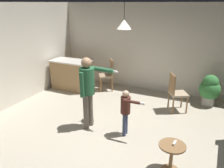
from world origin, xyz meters
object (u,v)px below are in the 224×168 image
object	(u,v)px
side_table_by_couch	(171,155)
dining_chair_near_wall	(176,91)
kitchen_counter	(71,75)
spare_remote_on_table	(175,143)
dining_chair_by_counter	(108,74)
person_adult	(88,86)
person_child	(126,108)
potted_plant_corner	(210,89)

from	to	relation	value
side_table_by_couch	dining_chair_near_wall	xyz separation A→B (m)	(-0.38, 2.36, 0.22)
kitchen_counter	spare_remote_on_table	bearing A→B (deg)	-33.82
dining_chair_by_counter	spare_remote_on_table	size ratio (longest dim) A/B	7.69
dining_chair_near_wall	spare_remote_on_table	xyz separation A→B (m)	(0.41, -2.31, -0.01)
person_adult	dining_chair_near_wall	size ratio (longest dim) A/B	1.62
kitchen_counter	dining_chair_by_counter	xyz separation A→B (m)	(1.13, 0.42, 0.07)
person_adult	person_child	world-z (taller)	person_adult
person_child	potted_plant_corner	size ratio (longest dim) A/B	1.18
kitchen_counter	person_adult	xyz separation A→B (m)	(1.78, -1.89, 0.52)
potted_plant_corner	spare_remote_on_table	bearing A→B (deg)	-96.75
side_table_by_couch	person_adult	world-z (taller)	person_adult
dining_chair_by_counter	potted_plant_corner	distance (m)	3.03
dining_chair_near_wall	spare_remote_on_table	world-z (taller)	dining_chair_near_wall
side_table_by_couch	potted_plant_corner	bearing A→B (deg)	82.87
dining_chair_near_wall	person_child	bearing A→B (deg)	-53.71
dining_chair_by_counter	dining_chair_near_wall	xyz separation A→B (m)	(2.25, -0.65, 0.00)
dining_chair_near_wall	potted_plant_corner	xyz separation A→B (m)	(0.77, 0.76, -0.07)
dining_chair_near_wall	kitchen_counter	bearing A→B (deg)	-123.56
kitchen_counter	person_child	world-z (taller)	person_child
potted_plant_corner	spare_remote_on_table	distance (m)	3.10
spare_remote_on_table	potted_plant_corner	bearing A→B (deg)	83.25
kitchen_counter	spare_remote_on_table	world-z (taller)	kitchen_counter
side_table_by_couch	person_child	world-z (taller)	person_child
dining_chair_near_wall	spare_remote_on_table	bearing A→B (deg)	-19.73
side_table_by_couch	person_child	xyz separation A→B (m)	(-1.11, 0.73, 0.31)
person_child	side_table_by_couch	bearing A→B (deg)	55.39
person_adult	potted_plant_corner	world-z (taller)	person_adult
kitchen_counter	dining_chair_near_wall	size ratio (longest dim) A/B	1.26
side_table_by_couch	dining_chair_by_counter	world-z (taller)	dining_chair_by_counter
kitchen_counter	person_adult	world-z (taller)	person_adult
potted_plant_corner	dining_chair_by_counter	bearing A→B (deg)	-177.81
dining_chair_near_wall	potted_plant_corner	distance (m)	1.09
kitchen_counter	person_child	size ratio (longest dim) A/B	1.24
kitchen_counter	dining_chair_by_counter	world-z (taller)	dining_chair_by_counter
kitchen_counter	person_child	bearing A→B (deg)	-34.84
person_child	potted_plant_corner	world-z (taller)	person_child
person_adult	potted_plant_corner	distance (m)	3.44
person_adult	dining_chair_by_counter	bearing A→B (deg)	-160.27
spare_remote_on_table	side_table_by_couch	bearing A→B (deg)	-120.89
person_adult	potted_plant_corner	size ratio (longest dim) A/B	1.87
kitchen_counter	potted_plant_corner	world-z (taller)	kitchen_counter
side_table_by_couch	dining_chair_near_wall	bearing A→B (deg)	99.23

